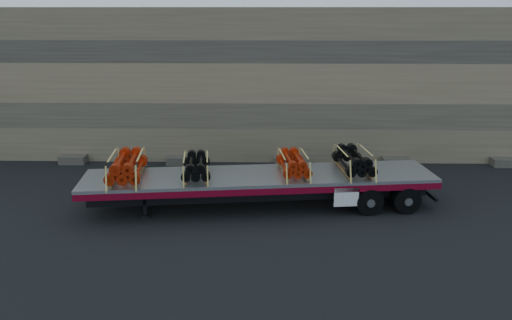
{
  "coord_description": "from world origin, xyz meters",
  "views": [
    {
      "loc": [
        1.03,
        -17.42,
        6.91
      ],
      "look_at": [
        0.65,
        0.27,
        1.55
      ],
      "focal_mm": 35.0,
      "sensor_mm": 36.0,
      "label": 1
    }
  ],
  "objects_px": {
    "trailer": "(259,191)",
    "bundle_midfront": "(196,167)",
    "bundle_midrear": "(293,164)",
    "bundle_front": "(127,167)",
    "bundle_rear": "(354,161)"
  },
  "relations": [
    {
      "from": "bundle_rear",
      "to": "bundle_midfront",
      "type": "bearing_deg",
      "value": -180.0
    },
    {
      "from": "trailer",
      "to": "bundle_front",
      "type": "bearing_deg",
      "value": 180.0
    },
    {
      "from": "trailer",
      "to": "bundle_midrear",
      "type": "xyz_separation_m",
      "value": [
        1.21,
        0.14,
        0.97
      ]
    },
    {
      "from": "trailer",
      "to": "bundle_midrear",
      "type": "relative_size",
      "value": 6.34
    },
    {
      "from": "bundle_rear",
      "to": "bundle_midrear",
      "type": "bearing_deg",
      "value": -180.0
    },
    {
      "from": "trailer",
      "to": "bundle_front",
      "type": "relative_size",
      "value": 5.4
    },
    {
      "from": "trailer",
      "to": "bundle_midfront",
      "type": "height_order",
      "value": "bundle_midfront"
    },
    {
      "from": "trailer",
      "to": "bundle_midfront",
      "type": "xyz_separation_m",
      "value": [
        -2.23,
        -0.26,
        0.97
      ]
    },
    {
      "from": "bundle_midfront",
      "to": "bundle_rear",
      "type": "xyz_separation_m",
      "value": [
        5.63,
        0.66,
        0.04
      ]
    },
    {
      "from": "trailer",
      "to": "bundle_rear",
      "type": "height_order",
      "value": "bundle_rear"
    },
    {
      "from": "bundle_midfront",
      "to": "bundle_front",
      "type": "bearing_deg",
      "value": 180.0
    },
    {
      "from": "bundle_midrear",
      "to": "trailer",
      "type": "bearing_deg",
      "value": -180.0
    },
    {
      "from": "bundle_midfront",
      "to": "bundle_midrear",
      "type": "bearing_deg",
      "value": 0.0
    },
    {
      "from": "bundle_front",
      "to": "bundle_rear",
      "type": "relative_size",
      "value": 1.07
    },
    {
      "from": "trailer",
      "to": "bundle_rear",
      "type": "bearing_deg",
      "value": 0.0
    }
  ]
}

